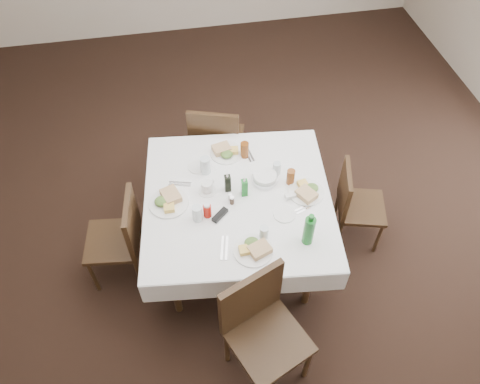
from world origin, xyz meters
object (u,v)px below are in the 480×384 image
Objects in this scene: water_n at (205,165)px; water_w at (197,213)px; green_bottle at (309,230)px; water_s at (264,233)px; dining_table at (238,203)px; oil_cruet_dark at (228,183)px; chair_west at (122,235)px; coffee_mug at (207,187)px; chair_east at (353,201)px; bread_basket at (265,178)px; water_e at (277,168)px; ketchup_bottle at (207,210)px; chair_south at (260,324)px; chair_north at (216,140)px; oil_cruet_green at (244,187)px.

water_w is (-0.12, -0.46, -0.01)m from water_n.
water_s is at bearing 164.03° from green_bottle.
oil_cruet_dark is at bearing 124.97° from dining_table.
coffee_mug is (0.71, 0.10, 0.30)m from chair_west.
water_s is at bearing -65.92° from water_n.
chair_east is at bearing 6.85° from water_w.
bread_basket is 1.04× the size of oil_cruet_dark.
water_e is 0.56× the size of bread_basket.
dining_table is 13.45× the size of water_s.
green_bottle is (0.41, -0.49, 0.21)m from dining_table.
dining_table is 12.02× the size of ketchup_bottle.
bread_basket is at bearing 76.32° from chair_south.
chair_south is 1.30m from water_n.
chair_north reaches higher than water_e.
chair_west is at bearing 133.57° from chair_south.
oil_cruet_dark is at bearing -172.22° from bread_basket.
water_s is 0.60m from coffee_mug.
water_n reaches higher than water_w.
water_w is (0.60, -0.15, 0.32)m from chair_west.
bread_basket is at bearing -69.67° from chair_north.
coffee_mug is at bearing -171.66° from water_e.
oil_cruet_dark is at bearing 129.49° from green_bottle.
water_s is 0.63m from water_e.
water_w reaches higher than water_s.
chair_south is at bearing -79.47° from coffee_mug.
oil_cruet_green is 0.34m from ketchup_bottle.
chair_east is (0.99, 0.01, -0.22)m from dining_table.
dining_table is at bearing 130.26° from green_bottle.
water_n is at bearing 167.50° from water_e.
dining_table is 1.02m from chair_east.
water_e is 0.68m from ketchup_bottle.
dining_table is at bearing 88.64° from chair_south.
chair_north is 1.48m from green_bottle.
coffee_mug is at bearing 8.40° from chair_west.
green_bottle is at bearing -139.46° from chair_east.
chair_west reaches higher than chair_east.
oil_cruet_dark is at bearing -57.51° from water_n.
chair_north is 4.63× the size of bread_basket.
chair_east is 6.05× the size of water_w.
chair_north is 8.29× the size of water_e.
chair_east is 4.17× the size of oil_cruet_green.
bread_basket is at bearing 170.99° from chair_east.
oil_cruet_green is at bearing -83.77° from chair_north.
water_w is 0.27m from coffee_mug.
ketchup_bottle is at bearing -173.56° from chair_east.
oil_cruet_green is (0.26, -0.29, 0.01)m from water_n.
chair_south reaches higher than dining_table.
coffee_mug is at bearing 100.53° from chair_south.
green_bottle reaches higher than coffee_mug.
green_bottle is at bearing -54.89° from oil_cruet_green.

